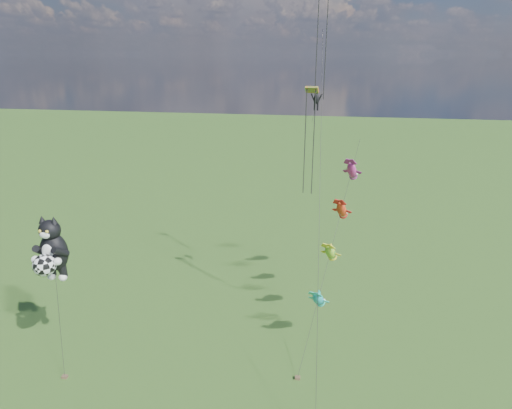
# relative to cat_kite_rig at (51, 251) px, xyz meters

# --- Properties ---
(ground) EXTENTS (300.00, 300.00, 0.00)m
(ground) POSITION_rel_cat_kite_rig_xyz_m (4.23, -1.88, -9.31)
(ground) COLOR #1B4110
(cat_kite_rig) EXTENTS (2.67, 4.10, 11.98)m
(cat_kite_rig) POSITION_rel_cat_kite_rig_xyz_m (0.00, 0.00, 0.00)
(cat_kite_rig) COLOR brown
(cat_kite_rig) RESTS_ON ground
(fish_windsock_rig) EXTENTS (4.42, 15.41, 15.48)m
(fish_windsock_rig) POSITION_rel_cat_kite_rig_xyz_m (20.82, 8.96, -0.63)
(fish_windsock_rig) COLOR brown
(fish_windsock_rig) RESTS_ON ground
(parafoil_rig) EXTENTS (2.44, 17.47, 27.73)m
(parafoil_rig) POSITION_rel_cat_kite_rig_xyz_m (18.67, 8.45, 10.70)
(parafoil_rig) COLOR brown
(parafoil_rig) RESTS_ON ground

